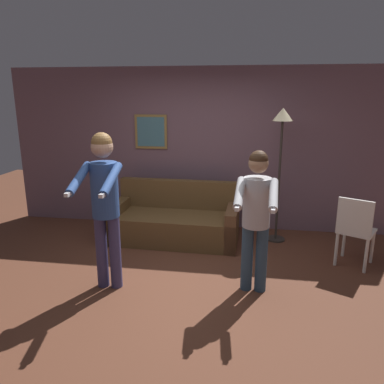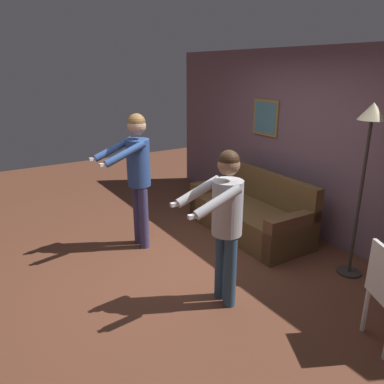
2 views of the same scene
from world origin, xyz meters
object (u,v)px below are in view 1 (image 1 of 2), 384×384
(torchiere_lamp, at_px, (282,135))
(couch, at_px, (175,222))
(person_standing_right, at_px, (256,210))
(dining_chair_distant, at_px, (355,228))
(person_standing_left, at_px, (104,196))

(torchiere_lamp, bearing_deg, couch, -171.65)
(couch, distance_m, person_standing_right, 1.94)
(torchiere_lamp, distance_m, dining_chair_distant, 1.62)
(person_standing_left, xyz_separation_m, person_standing_right, (1.65, 0.17, -0.13))
(couch, relative_size, person_standing_right, 1.19)
(person_standing_left, distance_m, person_standing_right, 1.66)
(couch, relative_size, person_standing_left, 1.07)
(person_standing_left, height_order, person_standing_right, person_standing_left)
(dining_chair_distant, bearing_deg, person_standing_left, -161.31)
(person_standing_right, bearing_deg, dining_chair_distant, 32.66)
(couch, xyz_separation_m, person_standing_right, (1.17, -1.38, 0.69))
(torchiere_lamp, relative_size, person_standing_left, 1.11)
(torchiere_lamp, distance_m, person_standing_right, 1.77)
(person_standing_right, xyz_separation_m, dining_chair_distant, (1.27, 0.82, -0.44))
(dining_chair_distant, bearing_deg, couch, 166.93)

